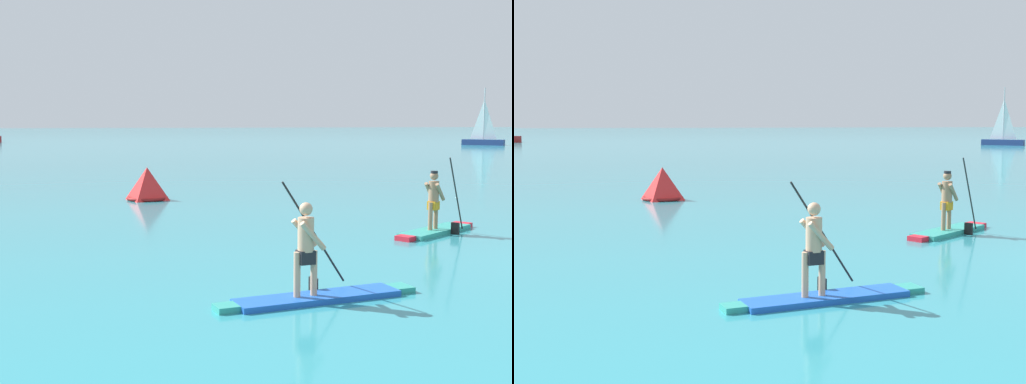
# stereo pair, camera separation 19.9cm
# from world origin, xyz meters

# --- Properties ---
(paddleboarder_near_left) EXTENTS (3.50, 1.13, 1.96)m
(paddleboarder_near_left) POSITION_xyz_m (-7.54, -1.12, 0.33)
(paddleboarder_near_left) COLOR blue
(paddleboarder_near_left) RESTS_ON ground
(paddleboarder_mid_center) EXTENTS (2.90, 2.24, 1.99)m
(paddleboarder_mid_center) POSITION_xyz_m (-2.70, 4.50, 0.30)
(paddleboarder_mid_center) COLOR teal
(paddleboarder_mid_center) RESTS_ON ground
(race_marker_buoy) EXTENTS (1.67, 1.67, 1.18)m
(race_marker_buoy) POSITION_xyz_m (-9.62, 13.32, 0.52)
(race_marker_buoy) COLOR red
(race_marker_buoy) RESTS_ON ground
(sailboat_right_horizon) EXTENTS (4.21, 3.85, 6.42)m
(sailboat_right_horizon) POSITION_xyz_m (29.57, 58.56, 0.83)
(sailboat_right_horizon) COLOR navy
(sailboat_right_horizon) RESTS_ON ground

